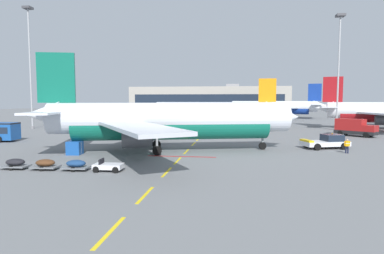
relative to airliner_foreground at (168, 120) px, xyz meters
The scene contains 13 objects.
ground 28.59m from the airliner_foreground, 30.67° to the left, with size 400.00×400.00×0.00m, color slate.
apron_paint_markings 11.38m from the airliner_foreground, 77.24° to the left, with size 8.00×95.15×0.01m.
airliner_foreground is the anchor object (origin of this frame).
pushback_tug 21.64m from the airliner_foreground, 14.33° to the left, with size 6.56×4.45×2.08m.
airliner_far_center 43.70m from the airliner_foreground, 85.64° to the left, with size 34.36×34.29×12.08m.
airliner_far_right 86.21m from the airliner_foreground, 74.26° to the left, with size 35.64×34.80×12.59m.
fuel_service_truck 37.26m from the airliner_foreground, 35.85° to the left, with size 6.82×6.45×3.14m.
baggage_train 14.75m from the airliner_foreground, 121.99° to the right, with size 11.63×1.84×1.14m.
ground_crew_worker 22.36m from the airliner_foreground, ahead, with size 0.71×0.32×1.77m.
uld_cargo_container 11.71m from the airliner_foreground, 160.27° to the right, with size 1.75×1.71×1.60m.
apron_light_mast_near 49.53m from the airliner_foreground, 143.03° to the left, with size 1.80×1.80×27.65m.
apron_light_mast_far 47.07m from the airliner_foreground, 47.79° to the left, with size 1.80×1.80×24.92m.
terminal_satellite 115.06m from the airliner_foreground, 91.70° to the left, with size 72.20×27.25×14.44m.
Camera 1 is at (24.00, -13.97, 6.42)m, focal length 29.81 mm.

